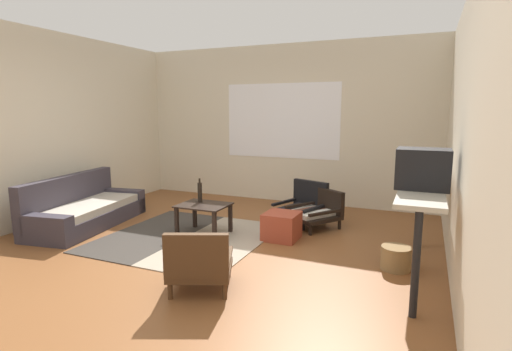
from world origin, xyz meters
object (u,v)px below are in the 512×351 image
Objects in this scene: armchair_by_window at (303,205)px; ottoman_orange at (282,226)px; armchair_corner at (318,211)px; glass_bottle at (200,192)px; wicker_basket at (396,258)px; console_shelf at (421,195)px; couch at (84,210)px; coffee_table at (204,210)px; armchair_striped_foreground at (199,263)px; crt_television at (422,169)px; clay_vase at (423,168)px.

armchair_by_window is 0.86m from ottoman_orange.
armchair_by_window is at bearing 147.40° from armchair_corner.
glass_bottle is 1.07× the size of wicker_basket.
wicker_basket is at bearing 167.36° from console_shelf.
glass_bottle is 2.54m from wicker_basket.
coffee_table is at bearing 10.07° from couch.
couch is 2.78m from armchair_striped_foreground.
glass_bottle reaches higher than armchair_corner.
armchair_by_window is 1.82× the size of ottoman_orange.
armchair_corner is 2.56× the size of glass_bottle.
crt_television is 0.53m from clay_vase.
glass_bottle reaches higher than couch.
couch reaches higher than armchair_corner.
ottoman_orange is 1.76m from console_shelf.
armchair_by_window reaches higher than coffee_table.
armchair_striped_foreground is at bearing -139.80° from clay_vase.
clay_vase is at bearing 40.20° from armchair_striped_foreground.
couch is 5.97× the size of glass_bottle.
coffee_table is at bearing 169.59° from crt_television.
ottoman_orange is 1.40× the size of wicker_basket.
armchair_striped_foreground is at bearing -96.15° from ottoman_orange.
glass_bottle is at bearing -139.14° from armchair_by_window.
armchair_corner is at bearing 146.29° from clay_vase.
wicker_basket is (-0.19, 0.25, -0.96)m from crt_television.
armchair_by_window is at bearing 139.12° from console_shelf.
glass_bottle is at bearing 14.40° from couch.
crt_television reaches higher than clay_vase.
console_shelf reaches higher than armchair_corner.
ottoman_orange is (0.18, 1.65, -0.09)m from armchair_striped_foreground.
armchair_corner is 2.58× the size of clay_vase.
clay_vase is at bearing 90.00° from console_shelf.
wicker_basket is at bearing -5.29° from coffee_table.
armchair_striped_foreground is 1.81m from glass_bottle.
armchair_striped_foreground is 0.88× the size of armchair_corner.
ottoman_orange is 1.31× the size of glass_bottle.
glass_bottle is (-1.10, -0.12, 0.37)m from ottoman_orange.
crt_television is (1.29, -1.39, 0.85)m from armchair_corner.
wicker_basket is at bearing -7.49° from glass_bottle.
armchair_by_window is 2.40× the size of clay_vase.
armchair_striped_foreground is at bearing -23.76° from couch.
clay_vase is 2.72m from glass_bottle.
armchair_by_window is at bearing 26.83° from couch.
coffee_table is 2.65m from clay_vase.
armchair_striped_foreground reaches higher than armchair_by_window.
crt_television reaches higher than armchair_corner.
clay_vase is at bearing -1.18° from glass_bottle.
clay_vase is 0.99× the size of glass_bottle.
crt_television is at bearing -12.17° from glass_bottle.
coffee_table is 0.27m from glass_bottle.
console_shelf is 6.03× the size of glass_bottle.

